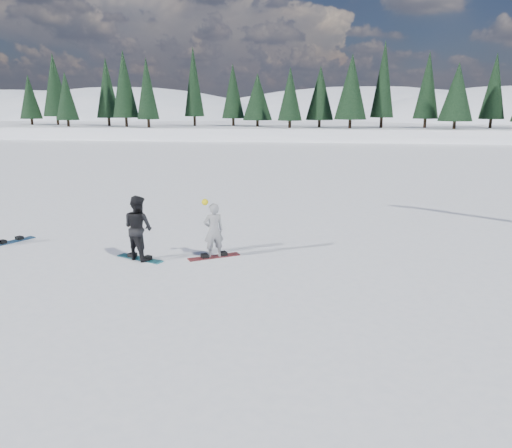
{
  "coord_description": "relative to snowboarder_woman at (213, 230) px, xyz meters",
  "views": [
    {
      "loc": [
        5.14,
        -12.23,
        4.19
      ],
      "look_at": [
        3.35,
        0.7,
        1.1
      ],
      "focal_mm": 35.0,
      "sensor_mm": 36.0,
      "label": 1
    }
  ],
  "objects": [
    {
      "name": "ground",
      "position": [
        -2.09,
        -1.07,
        -0.8
      ],
      "size": [
        420.0,
        420.0,
        0.0
      ],
      "primitive_type": "plane",
      "color": "white",
      "rests_on": "ground"
    },
    {
      "name": "alpine_backdrop",
      "position": [
        -13.82,
        188.11,
        -14.77
      ],
      "size": [
        412.5,
        227.0,
        53.2
      ],
      "color": "white",
      "rests_on": "ground"
    },
    {
      "name": "snowboarder_woman",
      "position": [
        0.0,
        0.0,
        0.0
      ],
      "size": [
        0.68,
        0.6,
        1.71
      ],
      "rotation": [
        0.0,
        0.0,
        3.63
      ],
      "color": "#9B9BA0",
      "rests_on": "ground"
    },
    {
      "name": "snowboarder_man",
      "position": [
        -2.03,
        -0.45,
        0.11
      ],
      "size": [
        1.1,
        1.02,
        1.82
      ],
      "primitive_type": "imported",
      "rotation": [
        0.0,
        0.0,
        2.65
      ],
      "color": "black",
      "rests_on": "ground"
    },
    {
      "name": "snowboard_woman",
      "position": [
        0.0,
        0.0,
        -0.78
      ],
      "size": [
        1.42,
        1.03,
        0.03
      ],
      "primitive_type": "cube",
      "rotation": [
        0.0,
        0.0,
        0.56
      ],
      "color": "maroon",
      "rests_on": "ground"
    },
    {
      "name": "snowboard_man",
      "position": [
        -2.03,
        -0.45,
        -0.78
      ],
      "size": [
        1.49,
        0.84,
        0.03
      ],
      "primitive_type": "cube",
      "rotation": [
        0.0,
        0.0,
        -0.4
      ],
      "color": "#166F7B",
      "rests_on": "ground"
    },
    {
      "name": "snowboard_loose_a",
      "position": [
        -6.71,
        0.69,
        -0.78
      ],
      "size": [
        0.91,
        1.47,
        0.03
      ],
      "primitive_type": "cube",
      "rotation": [
        0.0,
        0.0,
        1.12
      ],
      "color": "#184E84",
      "rests_on": "ground"
    }
  ]
}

